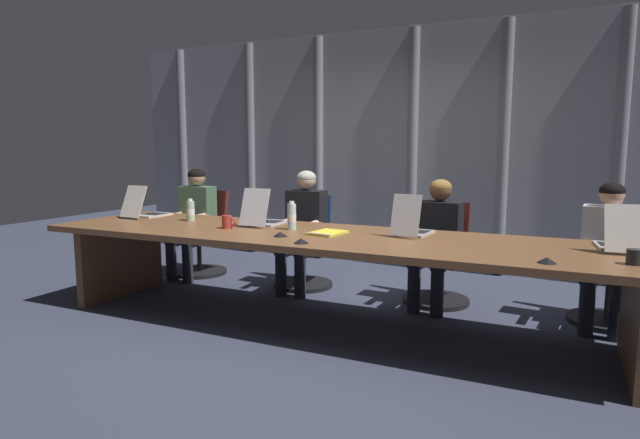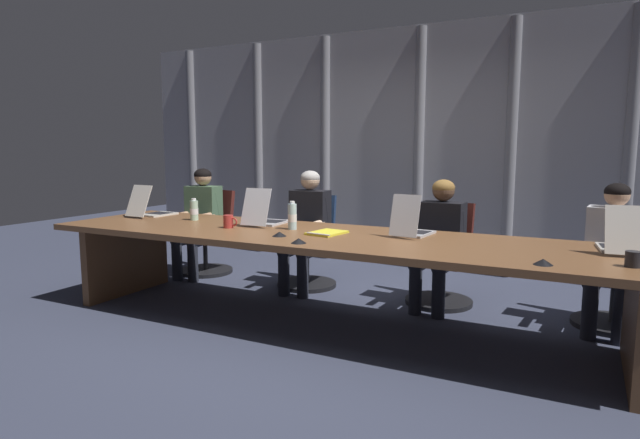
# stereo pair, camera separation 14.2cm
# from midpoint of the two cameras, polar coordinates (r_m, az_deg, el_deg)

# --- Properties ---
(ground_plane) EXTENTS (15.29, 15.29, 0.00)m
(ground_plane) POSITION_cam_midpoint_polar(r_m,az_deg,el_deg) (4.24, 1.29, -11.47)
(ground_plane) COLOR #383D51
(conference_table) EXTENTS (4.73, 1.16, 0.74)m
(conference_table) POSITION_cam_midpoint_polar(r_m,az_deg,el_deg) (4.08, 1.31, -3.37)
(conference_table) COLOR brown
(conference_table) RESTS_ON ground_plane
(curtain_backdrop) EXTENTS (7.65, 0.17, 2.78)m
(curtain_backdrop) POSITION_cam_midpoint_polar(r_m,az_deg,el_deg) (6.26, 10.99, 7.52)
(curtain_backdrop) COLOR #9999A0
(curtain_backdrop) RESTS_ON ground_plane
(laptop_left_end) EXTENTS (0.26, 0.47, 0.31)m
(laptop_left_end) POSITION_cam_midpoint_polar(r_m,az_deg,el_deg) (5.39, -17.11, 1.00)
(laptop_left_end) COLOR beige
(laptop_left_end) RESTS_ON conference_table
(laptop_left_mid) EXTENTS (0.26, 0.46, 0.33)m
(laptop_left_mid) POSITION_cam_midpoint_polar(r_m,az_deg,el_deg) (4.57, -5.08, 0.21)
(laptop_left_mid) COLOR #BCBCC1
(laptop_left_mid) RESTS_ON conference_table
(laptop_center) EXTENTS (0.26, 0.43, 0.32)m
(laptop_center) POSITION_cam_midpoint_polar(r_m,az_deg,el_deg) (4.05, 10.97, -0.89)
(laptop_center) COLOR #BCBCC1
(laptop_center) RESTS_ON conference_table
(laptop_right_mid) EXTENTS (0.28, 0.47, 0.31)m
(laptop_right_mid) POSITION_cam_midpoint_polar(r_m,az_deg,el_deg) (3.90, 30.78, -2.18)
(laptop_right_mid) COLOR beige
(laptop_right_mid) RESTS_ON conference_table
(office_chair_left_end) EXTENTS (0.60, 0.60, 0.93)m
(office_chair_left_end) POSITION_cam_midpoint_polar(r_m,az_deg,el_deg) (6.07, -11.39, -2.41)
(office_chair_left_end) COLOR #511E19
(office_chair_left_end) RESTS_ON ground_plane
(office_chair_left_mid) EXTENTS (0.60, 0.60, 0.92)m
(office_chair_left_mid) POSITION_cam_midpoint_polar(r_m,az_deg,el_deg) (5.37, -0.47, -3.58)
(office_chair_left_mid) COLOR navy
(office_chair_left_mid) RESTS_ON ground_plane
(office_chair_center) EXTENTS (0.60, 0.60, 0.91)m
(office_chair_center) POSITION_cam_midpoint_polar(r_m,az_deg,el_deg) (4.91, 13.90, -4.93)
(office_chair_center) COLOR #511E19
(office_chair_center) RESTS_ON ground_plane
(office_chair_right_mid) EXTENTS (0.60, 0.60, 0.90)m
(office_chair_right_mid) POSITION_cam_midpoint_polar(r_m,az_deg,el_deg) (4.80, 30.18, -6.06)
(office_chair_right_mid) COLOR navy
(office_chair_right_mid) RESTS_ON ground_plane
(person_left_end) EXTENTS (0.41, 0.57, 1.18)m
(person_left_end) POSITION_cam_midpoint_polar(r_m,az_deg,el_deg) (5.89, -12.30, 0.40)
(person_left_end) COLOR #4C6B4C
(person_left_end) RESTS_ON ground_plane
(person_left_mid) EXTENTS (0.39, 0.56, 1.18)m
(person_left_mid) POSITION_cam_midpoint_polar(r_m,az_deg,el_deg) (5.15, -0.68, -0.43)
(person_left_mid) COLOR black
(person_left_mid) RESTS_ON ground_plane
(person_center) EXTENTS (0.40, 0.56, 1.13)m
(person_center) POSITION_cam_midpoint_polar(r_m,az_deg,el_deg) (4.70, 13.66, -1.75)
(person_center) COLOR black
(person_center) RESTS_ON ground_plane
(person_right_mid) EXTENTS (0.43, 0.57, 1.13)m
(person_right_mid) POSITION_cam_midpoint_polar(r_m,az_deg,el_deg) (4.59, 29.98, -2.79)
(person_right_mid) COLOR silver
(person_right_mid) RESTS_ON ground_plane
(water_bottle_primary) EXTENTS (0.08, 0.08, 0.20)m
(water_bottle_primary) POSITION_cam_midpoint_polar(r_m,az_deg,el_deg) (4.97, -12.74, 0.97)
(water_bottle_primary) COLOR #ADD1B2
(water_bottle_primary) RESTS_ON conference_table
(water_bottle_secondary) EXTENTS (0.07, 0.07, 0.23)m
(water_bottle_secondary) POSITION_cam_midpoint_polar(r_m,az_deg,el_deg) (4.28, -2.08, 0.32)
(water_bottle_secondary) COLOR silver
(water_bottle_secondary) RESTS_ON conference_table
(coffee_mug_near) EXTENTS (0.13, 0.08, 0.09)m
(coffee_mug_near) POSITION_cam_midpoint_polar(r_m,az_deg,el_deg) (3.44, 31.98, -3.69)
(coffee_mug_near) COLOR black
(coffee_mug_near) RESTS_ON conference_table
(coffee_mug_far) EXTENTS (0.13, 0.08, 0.11)m
(coffee_mug_far) POSITION_cam_midpoint_polar(r_m,az_deg,el_deg) (4.42, -8.99, -0.22)
(coffee_mug_far) COLOR #B2332D
(coffee_mug_far) RESTS_ON conference_table
(conference_mic_left_side) EXTENTS (0.11, 0.11, 0.03)m
(conference_mic_left_side) POSITION_cam_midpoint_polar(r_m,az_deg,el_deg) (3.67, -1.23, -2.33)
(conference_mic_left_side) COLOR black
(conference_mic_left_side) RESTS_ON conference_table
(conference_mic_middle) EXTENTS (0.11, 0.11, 0.03)m
(conference_mic_middle) POSITION_cam_midpoint_polar(r_m,az_deg,el_deg) (3.27, 24.24, -4.22)
(conference_mic_middle) COLOR black
(conference_mic_middle) RESTS_ON conference_table
(conference_mic_right_side) EXTENTS (0.11, 0.11, 0.03)m
(conference_mic_right_side) POSITION_cam_midpoint_polar(r_m,az_deg,el_deg) (3.96, -3.42, -1.58)
(conference_mic_right_side) COLOR black
(conference_mic_right_side) RESTS_ON conference_table
(spiral_notepad) EXTENTS (0.27, 0.34, 0.03)m
(spiral_notepad) POSITION_cam_midpoint_polar(r_m,az_deg,el_deg) (4.07, 1.73, -1.46)
(spiral_notepad) COLOR yellow
(spiral_notepad) RESTS_ON conference_table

